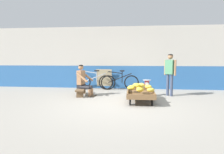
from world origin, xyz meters
The scene contains 13 objects.
ground_plane centered at (0.00, 0.00, 0.00)m, with size 80.00×80.00×0.00m, color gray.
back_wall centered at (0.00, 3.38, 1.40)m, with size 16.00×0.30×2.80m.
banana_cart centered at (0.70, 0.59, 0.24)m, with size 0.84×1.44×0.36m.
banana_pile centered at (0.68, 0.60, 0.46)m, with size 0.88×0.96×0.26m.
low_bench centered at (-1.45, 1.42, 0.20)m, with size 0.45×1.13×0.27m.
vendor_seated centered at (-1.37, 1.39, 0.57)m, with size 0.73×0.59×1.14m.
plastic_crate centered at (0.97, 1.59, 0.15)m, with size 0.36×0.28×0.30m.
weighing_scale centered at (0.97, 1.59, 0.45)m, with size 0.30×0.30×0.29m.
bicycle_near_left centered at (-1.24, 2.90, 0.35)m, with size 1.66×0.48×0.86m.
bicycle_far_left centered at (-0.12, 2.86, 0.35)m, with size 1.66×0.48×0.86m.
sign_board centered at (-0.85, 3.18, 0.44)m, with size 0.70×0.21×0.89m.
customer_adult centered at (1.80, 1.69, 0.95)m, with size 0.37×0.37×1.53m.
shopping_bag centered at (0.92, 1.24, 0.12)m, with size 0.18×0.12×0.24m, color green.
Camera 1 is at (0.46, -5.55, 1.37)m, focal length 31.16 mm.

